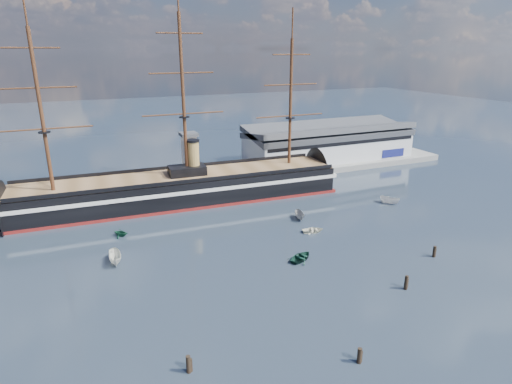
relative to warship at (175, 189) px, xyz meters
name	(u,v)px	position (x,y,z in m)	size (l,w,h in m)	color
ground	(216,225)	(5.07, -20.00, -4.04)	(600.00, 600.00, 0.00)	#24303E
quay	(209,181)	(15.07, 16.00, -4.04)	(180.00, 18.00, 2.00)	slate
warehouse	(329,142)	(63.07, 20.00, 3.95)	(63.00, 21.00, 11.60)	#B7BABC
quay_tower	(190,156)	(8.07, 13.00, 5.72)	(5.00, 5.00, 15.00)	silver
warship	(175,189)	(0.00, 0.00, 0.00)	(113.27, 20.72, 53.94)	black
motorboat_a	(116,263)	(-19.61, -30.50, -4.04)	(7.29, 2.67, 2.92)	silver
motorboat_b	(301,260)	(15.36, -44.12, -4.04)	(3.63, 1.45, 1.69)	#113328
motorboat_c	(300,219)	(25.83, -24.80, -4.04)	(6.21, 2.28, 2.48)	gray
motorboat_d	(121,236)	(-16.99, -17.25, -4.04)	(5.81, 2.52, 2.13)	#0F402A
motorboat_e	(313,232)	(24.78, -33.08, -4.04)	(3.13, 1.25, 1.46)	white
motorboat_f	(389,204)	(54.27, -24.96, -4.04)	(6.48, 2.38, 2.59)	silver
piling_near_left	(189,372)	(-14.28, -66.21, -4.04)	(0.64, 0.64, 3.32)	black
piling_near_mid	(359,363)	(7.63, -73.85, -4.04)	(0.64, 0.64, 3.05)	black
piling_near_right	(405,289)	(26.91, -61.60, -4.04)	(0.64, 0.64, 3.41)	black
piling_far_right	(434,257)	(41.16, -54.14, -4.04)	(0.64, 0.64, 3.12)	black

